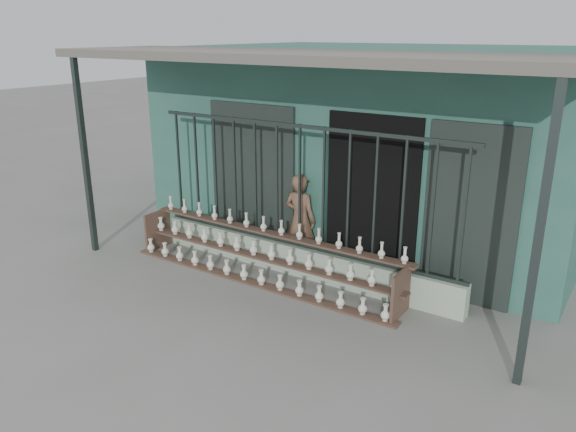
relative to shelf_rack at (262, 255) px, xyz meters
The scene contains 6 objects.
ground 1.03m from the shelf_rack, 66.81° to the right, with size 60.00×60.00×0.00m, color slate.
workshop_building 3.59m from the shelf_rack, 83.46° to the left, with size 7.40×6.60×3.21m.
parapet_wall 0.58m from the shelf_rack, 47.65° to the left, with size 5.00×0.20×0.45m, color #A9C2A7.
security_fence 1.13m from the shelf_rack, 47.65° to the left, with size 5.00×0.04×1.80m.
shelf_rack is the anchor object (origin of this frame).
elderly_woman 0.86m from the shelf_rack, 77.59° to the left, with size 0.53×0.35×1.44m, color brown.
Camera 1 is at (4.12, -5.21, 3.48)m, focal length 35.00 mm.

